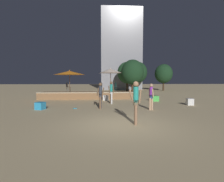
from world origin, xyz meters
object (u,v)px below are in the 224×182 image
at_px(person_0, 111,92).
at_px(bistro_chair_2, 100,86).
at_px(cube_seat_2, 105,98).
at_px(bistro_chair_0, 115,86).
at_px(bistro_chair_1, 68,86).
at_px(frisbee_disc, 75,108).
at_px(background_tree_3, 127,73).
at_px(person_1, 136,101).
at_px(person_2, 151,96).
at_px(person_3, 100,95).
at_px(background_tree_1, 138,72).
at_px(cube_seat_1, 40,106).
at_px(cube_seat_3, 155,98).
at_px(patio_umbrella_0, 70,73).
at_px(patio_umbrella_1, 111,71).
at_px(background_tree_0, 164,74).
at_px(cube_seat_0, 190,102).
at_px(background_tree_2, 132,72).

distance_m(person_0, bistro_chair_2, 4.20).
bearing_deg(cube_seat_2, person_0, -79.66).
xyz_separation_m(bistro_chair_0, bistro_chair_1, (-4.92, 0.29, 0.00)).
xyz_separation_m(frisbee_disc, background_tree_3, (5.68, 15.92, 2.93)).
height_order(cube_seat_2, person_0, person_0).
height_order(person_1, person_2, person_1).
xyz_separation_m(person_3, bistro_chair_1, (-3.51, 7.06, 0.30)).
height_order(person_2, background_tree_1, background_tree_1).
distance_m(cube_seat_1, person_0, 5.29).
relative_size(person_1, bistro_chair_1, 2.05).
xyz_separation_m(cube_seat_2, cube_seat_3, (4.34, -0.86, 0.01)).
bearing_deg(cube_seat_2, patio_umbrella_0, 167.26).
relative_size(patio_umbrella_1, cube_seat_1, 4.78).
height_order(cube_seat_2, background_tree_0, background_tree_0).
bearing_deg(cube_seat_0, patio_umbrella_0, 156.85).
distance_m(patio_umbrella_0, bistro_chair_1, 2.17).
height_order(patio_umbrella_1, background_tree_2, background_tree_2).
relative_size(frisbee_disc, background_tree_0, 0.06).
distance_m(person_3, bistro_chair_0, 6.92).
relative_size(cube_seat_2, bistro_chair_2, 0.62).
distance_m(patio_umbrella_1, background_tree_3, 10.98).
height_order(cube_seat_2, background_tree_2, background_tree_2).
bearing_deg(background_tree_0, patio_umbrella_1, -128.32).
distance_m(cube_seat_0, cube_seat_3, 3.15).
distance_m(patio_umbrella_1, cube_seat_1, 7.75).
height_order(cube_seat_1, background_tree_3, background_tree_3).
bearing_deg(person_3, cube_seat_1, -77.37).
bearing_deg(bistro_chair_1, cube_seat_0, -154.28).
distance_m(cube_seat_2, frisbee_disc, 4.95).
height_order(bistro_chair_2, background_tree_1, background_tree_1).
bearing_deg(cube_seat_1, patio_umbrella_0, 80.86).
bearing_deg(person_3, person_0, 172.68).
relative_size(person_1, bistro_chair_2, 2.05).
relative_size(person_0, background_tree_0, 0.39).
relative_size(cube_seat_1, background_tree_3, 0.14).
bearing_deg(background_tree_3, cube_seat_1, -116.00).
xyz_separation_m(person_2, bistro_chair_2, (-3.29, 6.98, 0.34)).
distance_m(patio_umbrella_1, background_tree_0, 15.23).
bearing_deg(background_tree_0, cube_seat_3, -112.34).
xyz_separation_m(cube_seat_2, person_3, (-0.40, -4.64, 0.70)).
relative_size(person_0, person_2, 1.06).
height_order(patio_umbrella_1, frisbee_disc, patio_umbrella_1).
xyz_separation_m(cube_seat_0, background_tree_0, (3.71, 16.19, 2.59)).
relative_size(patio_umbrella_1, cube_seat_3, 4.82).
xyz_separation_m(cube_seat_3, bistro_chair_2, (-4.83, 2.65, 0.99)).
bearing_deg(background_tree_3, cube_seat_2, -107.52).
bearing_deg(background_tree_2, person_3, -108.61).
bearing_deg(cube_seat_1, background_tree_1, 61.03).
height_order(cube_seat_1, background_tree_1, background_tree_1).
bearing_deg(background_tree_1, person_3, -108.71).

